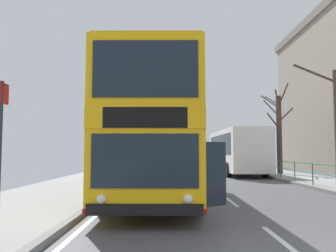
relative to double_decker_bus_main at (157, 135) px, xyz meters
name	(u,v)px	position (x,y,z in m)	size (l,w,h in m)	color
double_decker_bus_main	(157,135)	(0.00, 0.00, 0.00)	(3.27, 10.43, 4.30)	#F4B20F
background_bus_far_lane	(238,151)	(5.49, 12.94, -0.51)	(2.90, 9.37, 3.19)	white
pedestrian_railing_far_kerb	(296,168)	(7.01, 5.59, -1.43)	(0.05, 26.67, 1.01)	#236B4C
bus_stop_sign_near	(2,142)	(-2.40, -6.49, -0.45)	(0.08, 0.44, 2.72)	#2D2D33
bare_tree_far_01	(281,131)	(8.18, 11.63, 0.85)	(2.20, 2.66, 6.46)	#423328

